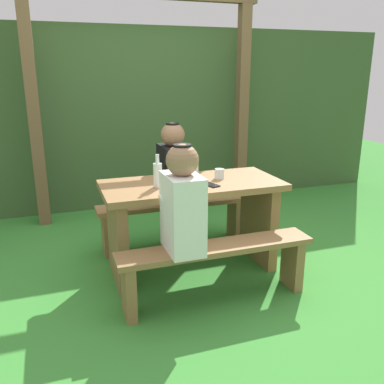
# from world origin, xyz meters

# --- Properties ---
(ground_plane) EXTENTS (12.00, 12.00, 0.00)m
(ground_plane) POSITION_xyz_m (0.00, 0.00, 0.00)
(ground_plane) COLOR #3A8933
(hedge_backdrop) EXTENTS (6.40, 0.84, 2.06)m
(hedge_backdrop) POSITION_xyz_m (0.00, 2.22, 1.03)
(hedge_backdrop) COLOR #3A572E
(hedge_backdrop) RESTS_ON ground_plane
(pergola_post_left) EXTENTS (0.12, 0.12, 2.28)m
(pergola_post_left) POSITION_xyz_m (-1.15, 1.52, 1.14)
(pergola_post_left) COLOR brown
(pergola_post_left) RESTS_ON ground_plane
(pergola_post_right) EXTENTS (0.12, 0.12, 2.28)m
(pergola_post_right) POSITION_xyz_m (1.15, 1.52, 1.14)
(pergola_post_right) COLOR brown
(pergola_post_right) RESTS_ON ground_plane
(picnic_table) EXTENTS (1.40, 0.64, 0.75)m
(picnic_table) POSITION_xyz_m (0.00, 0.00, 0.51)
(picnic_table) COLOR olive
(picnic_table) RESTS_ON ground_plane
(bench_near) EXTENTS (1.40, 0.24, 0.43)m
(bench_near) POSITION_xyz_m (0.00, -0.52, 0.31)
(bench_near) COLOR olive
(bench_near) RESTS_ON ground_plane
(bench_far) EXTENTS (1.40, 0.24, 0.43)m
(bench_far) POSITION_xyz_m (0.00, 0.52, 0.31)
(bench_far) COLOR olive
(bench_far) RESTS_ON ground_plane
(person_white_shirt) EXTENTS (0.25, 0.35, 0.72)m
(person_white_shirt) POSITION_xyz_m (-0.24, -0.51, 0.76)
(person_white_shirt) COLOR white
(person_white_shirt) RESTS_ON bench_near
(person_black_coat) EXTENTS (0.25, 0.35, 0.72)m
(person_black_coat) POSITION_xyz_m (0.00, 0.51, 0.76)
(person_black_coat) COLOR black
(person_black_coat) RESTS_ON bench_far
(drinking_glass) EXTENTS (0.08, 0.08, 0.08)m
(drinking_glass) POSITION_xyz_m (0.24, 0.03, 0.79)
(drinking_glass) COLOR silver
(drinking_glass) RESTS_ON picnic_table
(bottle_left) EXTENTS (0.07, 0.07, 0.25)m
(bottle_left) POSITION_xyz_m (-0.29, -0.05, 0.84)
(bottle_left) COLOR silver
(bottle_left) RESTS_ON picnic_table
(bottle_right) EXTENTS (0.06, 0.06, 0.22)m
(bottle_right) POSITION_xyz_m (-0.00, -0.06, 0.84)
(bottle_right) COLOR silver
(bottle_right) RESTS_ON picnic_table
(bottle_center) EXTENTS (0.06, 0.06, 0.22)m
(bottle_center) POSITION_xyz_m (-0.11, 0.09, 0.83)
(bottle_center) COLOR silver
(bottle_center) RESTS_ON picnic_table
(cell_phone) EXTENTS (0.11, 0.15, 0.01)m
(cell_phone) POSITION_xyz_m (0.11, -0.14, 0.75)
(cell_phone) COLOR black
(cell_phone) RESTS_ON picnic_table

